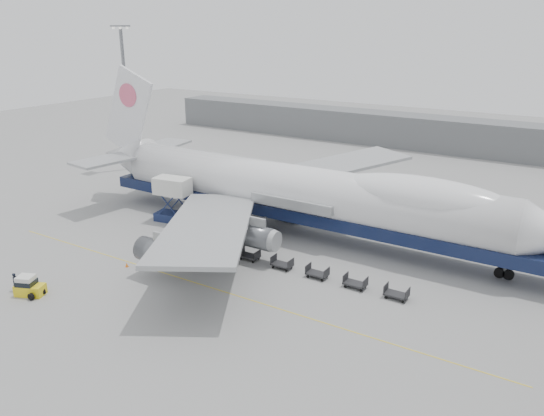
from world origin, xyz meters
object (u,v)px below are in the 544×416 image
Objects in this scene: airliner at (302,192)px; catering_truck at (173,197)px; ground_worker at (15,282)px; baggage_tug at (29,286)px.

airliner reaches higher than catering_truck.
airliner is 10.92× the size of catering_truck.
catering_truck reaches higher than ground_worker.
airliner is at bearing -43.61° from ground_worker.
ground_worker is at bearing 161.43° from baggage_tug.
baggage_tug is at bearing -117.67° from airliner.
catering_truck is at bearing 71.63° from baggage_tug.
catering_truck is 3.21× the size of ground_worker.
ground_worker is (-16.93, -28.83, -4.67)m from airliner.
ground_worker is (0.10, -23.71, -2.49)m from catering_truck.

